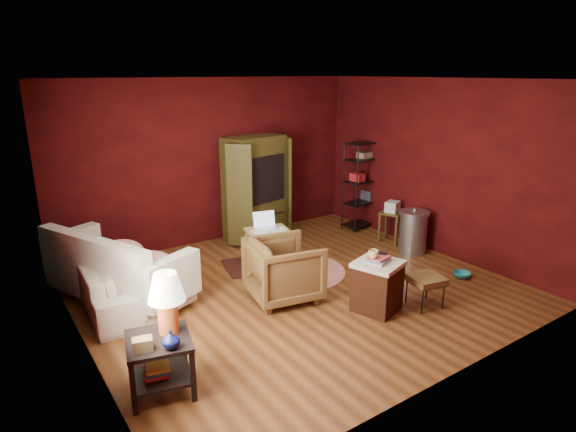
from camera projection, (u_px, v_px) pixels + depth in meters
name	position (u px, v px, depth m)	size (l,w,h in m)	color
room	(295.00, 191.00, 6.24)	(5.54, 5.04, 2.84)	brown
sofa	(111.00, 271.00, 6.24)	(2.09, 0.61, 0.82)	beige
armchair	(284.00, 267.00, 6.28)	(0.86, 0.81, 0.89)	black
pet_bowl_steel	(417.00, 270.00, 6.97)	(0.24, 0.06, 0.24)	silver
pet_bowl_turquoise	(463.00, 270.00, 7.00)	(0.25, 0.08, 0.25)	teal
vase	(171.00, 340.00, 4.23)	(0.16, 0.17, 0.16)	#0E1247
mug	(374.00, 253.00, 5.82)	(0.13, 0.10, 0.13)	#E6C770
side_table	(163.00, 322.00, 4.42)	(0.70, 0.70, 1.14)	black
sofa_cushions	(115.00, 270.00, 6.19)	(1.57, 2.26, 0.88)	beige
hamper	(377.00, 285.00, 5.99)	(0.67, 0.67, 0.74)	#3E1A0E
footstool	(426.00, 280.00, 6.08)	(0.48, 0.48, 0.41)	black
rug_round	(294.00, 271.00, 7.24)	(1.83, 1.83, 0.01)	beige
rug_oriental	(262.00, 264.00, 7.48)	(1.30, 1.02, 0.01)	#4B1814
laptop_desk	(267.00, 233.00, 7.42)	(0.73, 0.62, 0.80)	tan
tv_armoire	(256.00, 186.00, 8.48)	(1.41, 0.94, 1.82)	#473E14
wire_shelving	(364.00, 181.00, 9.06)	(0.84, 0.44, 1.65)	black
small_stand	(392.00, 212.00, 8.37)	(0.47, 0.47, 0.73)	#473E14
trash_can	(413.00, 232.00, 7.90)	(0.52, 0.52, 0.77)	#989A9F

